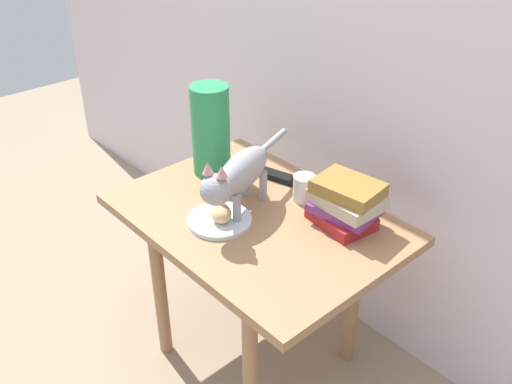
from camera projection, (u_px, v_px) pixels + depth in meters
The scene contains 10 objects.
ground_plane at pixel (256, 352), 2.02m from camera, with size 6.00×6.00×0.00m, color gray.
back_panel at pixel (362, 19), 1.69m from camera, with size 4.00×0.04×2.20m, color silver.
side_table at pixel (256, 236), 1.76m from camera, with size 0.86×0.61×0.59m.
plate at pixel (220, 220), 1.68m from camera, with size 0.19×0.19×0.01m, color silver.
bread_roll at pixel (221, 213), 1.65m from camera, with size 0.08×0.06×0.05m, color #E0BC7A.
cat at pixel (238, 175), 1.65m from camera, with size 0.20×0.46×0.23m.
book_stack at pixel (346, 203), 1.64m from camera, with size 0.20×0.17×0.14m.
green_vase at pixel (211, 130), 1.86m from camera, with size 0.13×0.13×0.31m, color #288C51.
candle_jar at pixel (304, 189), 1.77m from camera, with size 0.07×0.07×0.08m.
tv_remote at pixel (279, 177), 1.89m from camera, with size 0.15×0.04×0.02m, color black.
Camera 1 is at (1.06, -0.95, 1.54)m, focal length 39.88 mm.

